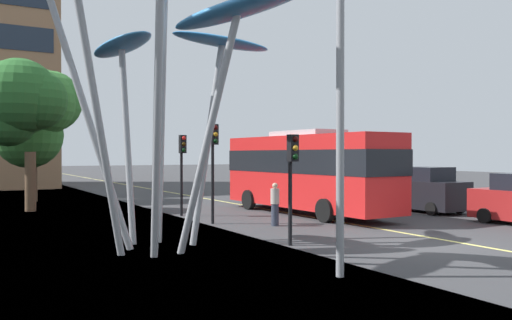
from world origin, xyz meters
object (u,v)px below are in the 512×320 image
(pedestrian, at_px, (275,204))
(car_parked_far, at_px, (349,185))
(traffic_light_kerb_far, at_px, (214,152))
(traffic_light_island_mid, at_px, (182,157))
(red_bus, at_px, (307,169))
(traffic_light_kerb_near, at_px, (292,165))
(car_parked_mid, at_px, (425,191))
(leaf_sculpture, at_px, (145,13))
(street_lamp, at_px, (351,42))

(pedestrian, bearing_deg, car_parked_far, 36.11)
(traffic_light_kerb_far, height_order, traffic_light_island_mid, traffic_light_kerb_far)
(red_bus, distance_m, traffic_light_kerb_near, 8.56)
(car_parked_mid, height_order, car_parked_far, car_parked_mid)
(traffic_light_island_mid, relative_size, car_parked_far, 0.87)
(car_parked_far, bearing_deg, leaf_sculpture, -147.81)
(red_bus, distance_m, traffic_light_island_mid, 5.66)
(traffic_light_kerb_far, xyz_separation_m, car_parked_far, (10.88, 4.97, -1.86))
(leaf_sculpture, xyz_separation_m, pedestrian, (6.04, 2.89, -5.82))
(traffic_light_kerb_far, bearing_deg, car_parked_far, 24.57)
(traffic_light_kerb_far, relative_size, pedestrian, 2.38)
(red_bus, relative_size, traffic_light_kerb_far, 2.66)
(car_parked_mid, distance_m, pedestrian, 8.82)
(traffic_light_kerb_far, xyz_separation_m, street_lamp, (-1.09, -9.54, 2.44))
(traffic_light_kerb_far, bearing_deg, street_lamp, -96.51)
(car_parked_far, xyz_separation_m, pedestrian, (-9.08, -6.62, -0.14))
(car_parked_mid, height_order, pedestrian, car_parked_mid)
(traffic_light_kerb_far, xyz_separation_m, traffic_light_island_mid, (-0.06, 3.11, -0.23))
(leaf_sculpture, height_order, traffic_light_island_mid, leaf_sculpture)
(car_parked_far, bearing_deg, pedestrian, -143.89)
(traffic_light_kerb_far, xyz_separation_m, car_parked_mid, (10.59, -0.96, -1.81))
(car_parked_far, distance_m, street_lamp, 19.30)
(street_lamp, bearing_deg, red_bus, 59.39)
(traffic_light_kerb_near, distance_m, traffic_light_island_mid, 8.80)
(traffic_light_kerb_near, xyz_separation_m, traffic_light_island_mid, (0.05, 8.80, 0.18))
(leaf_sculpture, distance_m, car_parked_far, 18.75)
(traffic_light_island_mid, distance_m, street_lamp, 12.97)
(car_parked_far, relative_size, street_lamp, 0.49)
(car_parked_mid, relative_size, street_lamp, 0.48)
(traffic_light_kerb_near, bearing_deg, leaf_sculpture, 164.48)
(leaf_sculpture, relative_size, car_parked_mid, 2.24)
(car_parked_far, bearing_deg, red_bus, -145.41)
(traffic_light_island_mid, relative_size, car_parked_mid, 0.89)
(street_lamp, bearing_deg, traffic_light_kerb_far, 83.49)
(traffic_light_kerb_far, height_order, car_parked_far, traffic_light_kerb_far)
(car_parked_mid, height_order, street_lamp, street_lamp)
(street_lamp, bearing_deg, pedestrian, 69.91)
(leaf_sculpture, xyz_separation_m, street_lamp, (3.15, -5.00, -1.38))
(street_lamp, bearing_deg, car_parked_mid, 36.33)
(red_bus, relative_size, street_lamp, 1.24)
(traffic_light_kerb_near, xyz_separation_m, street_lamp, (-0.98, -3.85, 2.85))
(leaf_sculpture, distance_m, traffic_light_island_mid, 9.61)
(car_parked_mid, relative_size, car_parked_far, 0.98)
(red_bus, distance_m, street_lamp, 12.70)
(traffic_light_island_mid, distance_m, pedestrian, 5.41)
(car_parked_mid, bearing_deg, car_parked_far, 87.22)
(traffic_light_island_mid, bearing_deg, car_parked_mid, -20.88)
(red_bus, xyz_separation_m, traffic_light_kerb_far, (-5.17, -1.04, 0.74))
(pedestrian, bearing_deg, leaf_sculpture, -154.40)
(traffic_light_island_mid, xyz_separation_m, car_parked_far, (10.94, 1.87, -1.63))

